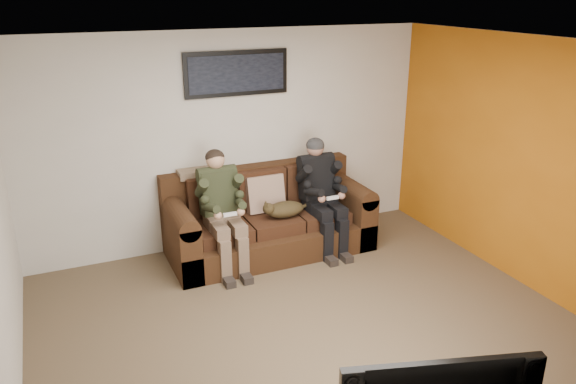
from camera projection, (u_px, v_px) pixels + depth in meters
name	position (u px, v px, depth m)	size (l,w,h in m)	color
floor	(313.00, 331.00, 5.27)	(5.00, 5.00, 0.00)	brown
ceiling	(318.00, 47.00, 4.37)	(5.00, 5.00, 0.00)	silver
wall_back	(232.00, 140.00, 6.75)	(5.00, 5.00, 0.00)	beige
wall_front	(510.00, 346.00, 2.89)	(5.00, 5.00, 0.00)	beige
wall_right	(533.00, 167.00, 5.77)	(4.50, 4.50, 0.00)	beige
accent_wall_right	(532.00, 167.00, 5.76)	(4.50, 4.50, 0.00)	#B05F11
sofa	(267.00, 220.00, 6.82)	(2.41, 1.04, 0.99)	#382011
throw_pillow	(265.00, 194.00, 6.74)	(0.46, 0.13, 0.44)	#A27F6A
throw_blanket	(199.00, 173.00, 6.59)	(0.49, 0.24, 0.09)	gray
person_left	(222.00, 203.00, 6.27)	(0.51, 0.87, 1.34)	brown
person_right	(321.00, 188.00, 6.74)	(0.51, 0.86, 1.35)	black
cat	(284.00, 209.00, 6.59)	(0.66, 0.26, 0.24)	#4C3B1D
framed_poster	(237.00, 73.00, 6.47)	(1.25, 0.05, 0.52)	black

